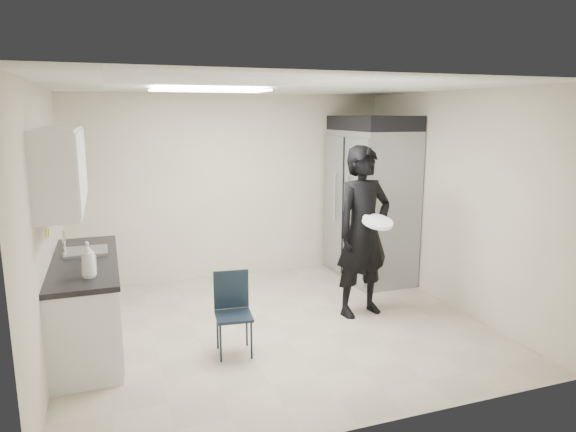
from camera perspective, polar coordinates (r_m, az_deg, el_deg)
name	(u,v)px	position (r m, az deg, el deg)	size (l,w,h in m)	color
floor	(277,326)	(5.85, -1.26, -12.16)	(4.50, 4.50, 0.00)	tan
ceiling	(276,86)	(5.37, -1.39, 14.20)	(4.50, 4.50, 0.00)	silver
back_wall	(232,187)	(7.36, -6.21, 3.21)	(4.50, 4.50, 0.00)	beige
left_wall	(44,227)	(5.23, -25.45, -1.15)	(4.00, 4.00, 0.00)	beige
right_wall	(453,200)	(6.51, 17.84, 1.68)	(4.00, 4.00, 0.00)	beige
ceiling_panel	(209,90)	(5.60, -8.72, 13.65)	(1.20, 0.60, 0.02)	white
lower_counter	(87,305)	(5.63, -21.43, -9.21)	(0.60, 1.90, 0.86)	silver
countertop	(84,262)	(5.50, -21.77, -4.75)	(0.64, 1.95, 0.05)	black
sink	(87,257)	(5.74, -21.48, -4.22)	(0.42, 0.40, 0.14)	gray
faucet	(64,244)	(5.72, -23.59, -2.89)	(0.02, 0.02, 0.24)	silver
upper_cabinets	(62,168)	(5.33, -23.85, 4.93)	(0.35, 1.80, 0.75)	silver
towel_dispenser	(64,176)	(6.50, -23.59, 4.11)	(0.22, 0.30, 0.35)	black
notice_sticker_left	(47,233)	(5.34, -25.21, -1.76)	(0.00, 0.12, 0.07)	yellow
notice_sticker_right	(49,233)	(5.55, -24.99, -1.72)	(0.00, 0.12, 0.07)	yellow
commercial_fridge	(370,205)	(7.38, 9.14, 1.19)	(0.80, 1.35, 2.10)	gray
fridge_compressor	(373,123)	(7.27, 9.43, 10.15)	(0.80, 1.35, 0.20)	black
folding_chair	(234,316)	(5.12, -6.05, -11.00)	(0.35, 0.35, 0.78)	black
man_tuxedo	(363,232)	(5.98, 8.35, -1.76)	(0.73, 0.48, 1.98)	black
bucket_lid	(378,222)	(5.75, 9.92, -0.64)	(0.34, 0.34, 0.04)	white
soap_bottle_a	(88,260)	(4.84, -21.31, -4.55)	(0.13, 0.13, 0.32)	white
soap_bottle_b	(91,260)	(5.07, -21.05, -4.53)	(0.09, 0.09, 0.20)	#AFAEBB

